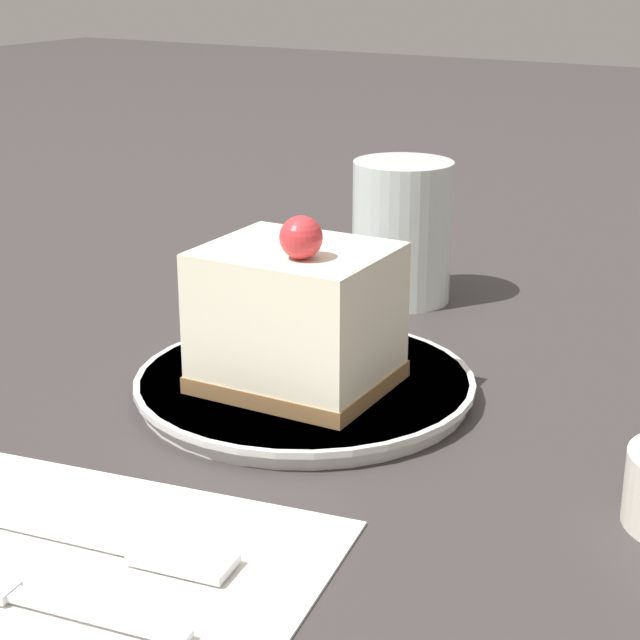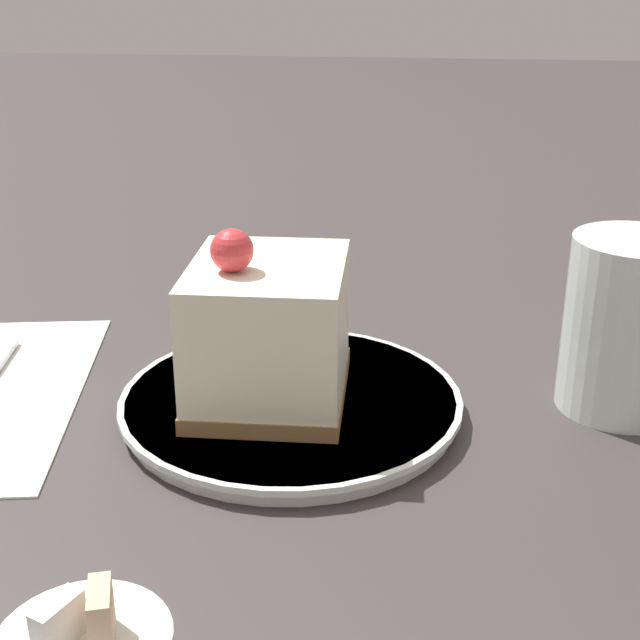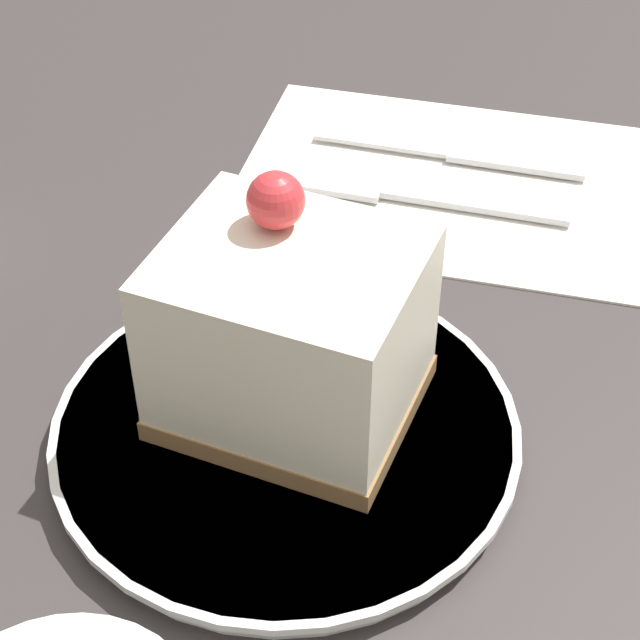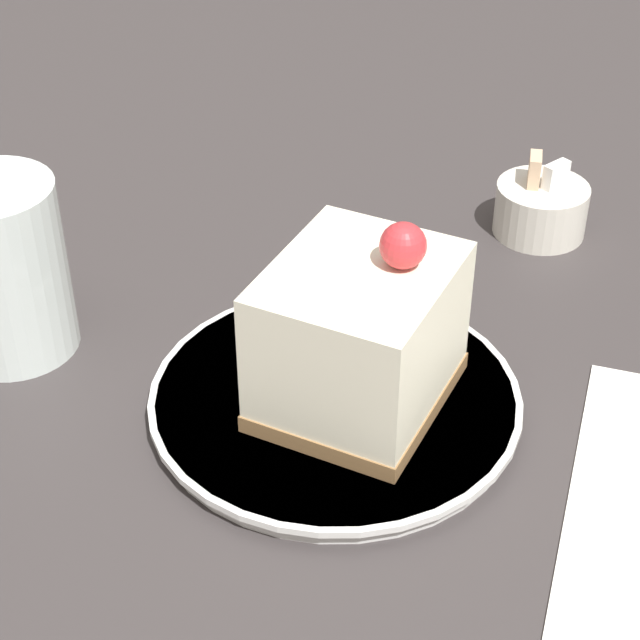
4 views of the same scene
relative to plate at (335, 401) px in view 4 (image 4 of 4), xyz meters
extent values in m
plane|color=#383333|center=(0.01, 0.02, -0.01)|extent=(4.00, 4.00, 0.00)
cylinder|color=silver|center=(0.00, 0.00, 0.00)|extent=(0.20, 0.20, 0.01)
cylinder|color=silver|center=(0.00, 0.00, 0.00)|extent=(0.21, 0.21, 0.00)
cube|color=olive|center=(0.01, 0.00, 0.01)|extent=(0.09, 0.11, 0.01)
cube|color=white|center=(0.01, 0.00, 0.05)|extent=(0.09, 0.11, 0.07)
sphere|color=red|center=(0.03, 0.02, 0.10)|extent=(0.02, 0.02, 0.02)
cylinder|color=silver|center=(0.04, 0.24, 0.01)|extent=(0.06, 0.06, 0.04)
cube|color=#D8B28C|center=(0.03, 0.24, 0.04)|extent=(0.01, 0.02, 0.02)
cube|color=white|center=(0.05, 0.24, 0.04)|extent=(0.02, 0.02, 0.02)
cylinder|color=silver|center=(-0.20, -0.03, 0.05)|extent=(0.08, 0.08, 0.11)
camera|label=1|loc=(0.52, 0.32, 0.26)|focal=60.00mm
camera|label=2|loc=(-0.07, 0.48, 0.26)|focal=50.00mm
camera|label=3|loc=(-0.29, -0.15, 0.35)|focal=60.00mm
camera|label=4|loc=(0.20, -0.41, 0.39)|focal=60.00mm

